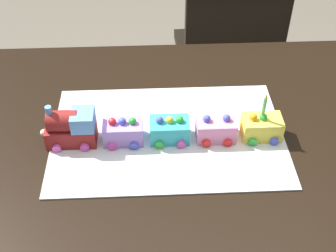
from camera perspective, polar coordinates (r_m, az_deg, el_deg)
dining_table at (r=1.22m, az=3.14°, el=-6.59°), size 1.40×1.00×0.74m
chair at (r=1.98m, az=7.44°, el=8.85°), size 0.42×0.42×0.86m
cake_board at (r=1.17m, az=0.00°, el=-1.16°), size 0.60×0.40×0.00m
cake_locomotive at (r=1.15m, az=-12.19°, el=-0.20°), size 0.14×0.08×0.12m
cake_car_hopper_lavender at (r=1.14m, az=-5.70°, el=-0.66°), size 0.10×0.08×0.07m
cake_car_tanker_turquoise at (r=1.14m, az=0.21°, el=-0.47°), size 0.10×0.08×0.07m
cake_car_flatbed_bubblegum at (r=1.15m, az=6.07°, el=-0.31°), size 0.10×0.08×0.07m
cake_car_gondola_lemon at (r=1.18m, az=11.74°, el=-0.12°), size 0.10×0.08×0.07m
birthday_candle at (r=1.13m, az=12.13°, el=2.67°), size 0.01×0.01×0.06m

